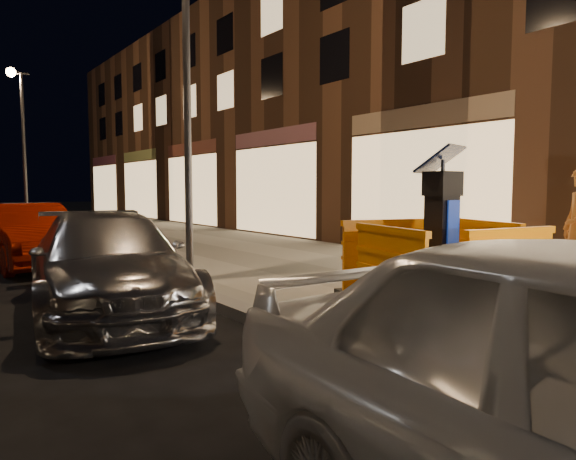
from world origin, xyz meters
TOP-DOWN VIEW (x-y plane):
  - ground_plane at (0.00, 0.00)m, footprint 120.00×120.00m
  - sidewalk at (3.00, 0.00)m, footprint 6.00×60.00m
  - kerb at (0.00, 0.00)m, footprint 0.30×60.00m
  - parking_kiosk at (2.04, -0.63)m, footprint 0.75×0.75m
  - barrier_front at (2.04, -1.58)m, footprint 1.47×0.80m
  - barrier_back at (2.04, 0.32)m, footprint 1.50×0.97m
  - barrier_kerbside at (1.09, -0.63)m, footprint 0.86×1.48m
  - barrier_bldgside at (2.99, -0.63)m, footprint 0.95×1.50m
  - car_silver at (-1.31, 2.25)m, footprint 2.60×4.86m
  - car_red at (-1.46, 7.30)m, footprint 1.70×4.18m
  - street_lamp_mid at (0.25, 3.00)m, footprint 0.12×0.12m
  - street_lamp_far at (0.25, 18.00)m, footprint 0.12×0.12m

SIDE VIEW (x-z plane):
  - ground_plane at x=0.00m, z-range 0.00..0.00m
  - car_silver at x=-1.31m, z-range -0.67..0.67m
  - car_red at x=-1.46m, z-range -0.67..0.67m
  - sidewalk at x=3.00m, z-range 0.00..0.15m
  - kerb at x=0.00m, z-range 0.00..0.15m
  - barrier_front at x=2.04m, z-range 0.15..1.24m
  - barrier_back at x=2.04m, z-range 0.15..1.24m
  - barrier_kerbside at x=1.09m, z-range 0.15..1.24m
  - barrier_bldgside at x=2.99m, z-range 0.15..1.24m
  - parking_kiosk at x=2.04m, z-range 0.15..2.10m
  - street_lamp_mid at x=0.25m, z-range 0.15..6.15m
  - street_lamp_far at x=0.25m, z-range 0.15..6.15m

